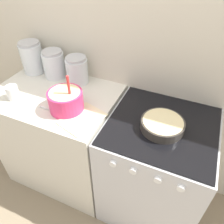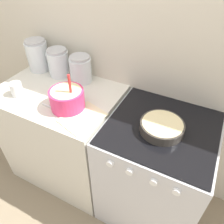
{
  "view_description": "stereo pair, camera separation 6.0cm",
  "coord_description": "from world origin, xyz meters",
  "px_view_note": "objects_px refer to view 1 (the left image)",
  "views": [
    {
      "loc": [
        0.45,
        -0.68,
        1.8
      ],
      "look_at": [
        0.05,
        0.25,
        0.95
      ],
      "focal_mm": 35.0,
      "sensor_mm": 36.0,
      "label": 1
    },
    {
      "loc": [
        0.51,
        -0.65,
        1.8
      ],
      "look_at": [
        0.05,
        0.25,
        0.95
      ],
      "focal_mm": 35.0,
      "sensor_mm": 36.0,
      "label": 2
    }
  ],
  "objects_px": {
    "tin_can": "(13,92)",
    "stove": "(153,169)",
    "mixing_bowl": "(66,100)",
    "storage_jar_middle": "(54,66)",
    "storage_jar_right": "(77,72)",
    "storage_jar_left": "(33,59)",
    "baking_pan": "(162,125)"
  },
  "relations": [
    {
      "from": "storage_jar_middle",
      "to": "tin_can",
      "type": "bearing_deg",
      "value": -104.3
    },
    {
      "from": "stove",
      "to": "baking_pan",
      "type": "distance_m",
      "value": 0.48
    },
    {
      "from": "storage_jar_left",
      "to": "tin_can",
      "type": "xyz_separation_m",
      "value": [
        0.11,
        -0.36,
        -0.06
      ]
    },
    {
      "from": "stove",
      "to": "mixing_bowl",
      "type": "distance_m",
      "value": 0.81
    },
    {
      "from": "stove",
      "to": "storage_jar_left",
      "type": "xyz_separation_m",
      "value": [
        -1.11,
        0.21,
        0.56
      ]
    },
    {
      "from": "stove",
      "to": "storage_jar_left",
      "type": "distance_m",
      "value": 1.26
    },
    {
      "from": "mixing_bowl",
      "to": "storage_jar_left",
      "type": "height_order",
      "value": "mixing_bowl"
    },
    {
      "from": "tin_can",
      "to": "mixing_bowl",
      "type": "bearing_deg",
      "value": 6.66
    },
    {
      "from": "mixing_bowl",
      "to": "tin_can",
      "type": "height_order",
      "value": "mixing_bowl"
    },
    {
      "from": "baking_pan",
      "to": "storage_jar_middle",
      "type": "xyz_separation_m",
      "value": [
        -0.91,
        0.25,
        0.06
      ]
    },
    {
      "from": "storage_jar_middle",
      "to": "storage_jar_left",
      "type": "bearing_deg",
      "value": 180.0
    },
    {
      "from": "stove",
      "to": "storage_jar_middle",
      "type": "bearing_deg",
      "value": 166.89
    },
    {
      "from": "mixing_bowl",
      "to": "storage_jar_middle",
      "type": "bearing_deg",
      "value": 134.03
    },
    {
      "from": "mixing_bowl",
      "to": "storage_jar_left",
      "type": "distance_m",
      "value": 0.6
    },
    {
      "from": "stove",
      "to": "mixing_bowl",
      "type": "xyz_separation_m",
      "value": [
        -0.61,
        -0.1,
        0.53
      ]
    },
    {
      "from": "stove",
      "to": "tin_can",
      "type": "relative_size",
      "value": 9.35
    },
    {
      "from": "stove",
      "to": "baking_pan",
      "type": "relative_size",
      "value": 3.55
    },
    {
      "from": "storage_jar_left",
      "to": "tin_can",
      "type": "height_order",
      "value": "storage_jar_left"
    },
    {
      "from": "storage_jar_middle",
      "to": "storage_jar_right",
      "type": "xyz_separation_m",
      "value": [
        0.2,
        0.0,
        -0.0
      ]
    },
    {
      "from": "storage_jar_left",
      "to": "storage_jar_right",
      "type": "bearing_deg",
      "value": 0.0
    },
    {
      "from": "mixing_bowl",
      "to": "tin_can",
      "type": "relative_size",
      "value": 2.66
    },
    {
      "from": "tin_can",
      "to": "storage_jar_middle",
      "type": "bearing_deg",
      "value": 75.7
    },
    {
      "from": "stove",
      "to": "mixing_bowl",
      "type": "bearing_deg",
      "value": -170.24
    },
    {
      "from": "baking_pan",
      "to": "storage_jar_right",
      "type": "relative_size",
      "value": 1.25
    },
    {
      "from": "storage_jar_right",
      "to": "tin_can",
      "type": "bearing_deg",
      "value": -129.2
    },
    {
      "from": "storage_jar_left",
      "to": "tin_can",
      "type": "distance_m",
      "value": 0.38
    },
    {
      "from": "tin_can",
      "to": "stove",
      "type": "bearing_deg",
      "value": 8.54
    },
    {
      "from": "baking_pan",
      "to": "storage_jar_right",
      "type": "bearing_deg",
      "value": 160.81
    },
    {
      "from": "storage_jar_right",
      "to": "tin_can",
      "type": "distance_m",
      "value": 0.47
    },
    {
      "from": "storage_jar_left",
      "to": "storage_jar_middle",
      "type": "height_order",
      "value": "storage_jar_left"
    },
    {
      "from": "baking_pan",
      "to": "storage_jar_middle",
      "type": "bearing_deg",
      "value": 164.86
    },
    {
      "from": "stove",
      "to": "tin_can",
      "type": "distance_m",
      "value": 1.13
    }
  ]
}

